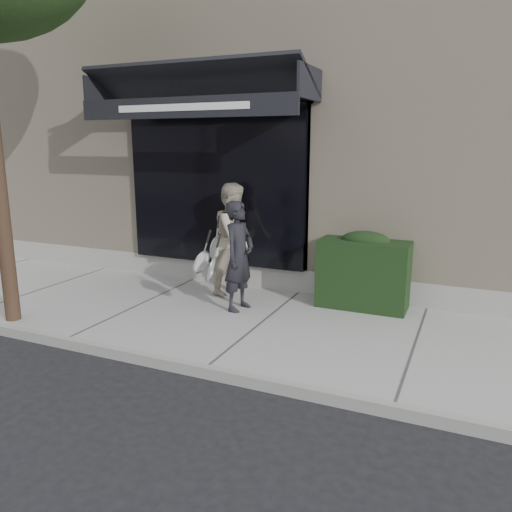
% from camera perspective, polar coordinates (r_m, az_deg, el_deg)
% --- Properties ---
extents(ground, '(80.00, 80.00, 0.00)m').
position_cam_1_polar(ground, '(6.91, 0.73, -8.46)').
color(ground, black).
rests_on(ground, ground).
extents(sidewalk, '(20.00, 3.00, 0.12)m').
position_cam_1_polar(sidewalk, '(6.89, 0.73, -8.00)').
color(sidewalk, gray).
rests_on(sidewalk, ground).
extents(curb, '(20.00, 0.10, 0.14)m').
position_cam_1_polar(curb, '(5.61, -5.68, -12.99)').
color(curb, gray).
rests_on(curb, ground).
extents(building_facade, '(14.30, 8.04, 5.64)m').
position_cam_1_polar(building_facade, '(11.18, 11.09, 13.72)').
color(building_facade, beige).
rests_on(building_facade, ground).
extents(hedge, '(1.30, 0.70, 1.14)m').
position_cam_1_polar(hedge, '(7.54, 12.25, -1.68)').
color(hedge, black).
rests_on(hedge, sidewalk).
extents(pedestrian_front, '(0.79, 0.85, 1.60)m').
position_cam_1_polar(pedestrian_front, '(7.17, -2.02, -0.03)').
color(pedestrian_front, black).
rests_on(pedestrian_front, sidewalk).
extents(pedestrian_back, '(0.77, 0.95, 1.78)m').
position_cam_1_polar(pedestrian_back, '(8.02, -2.45, 2.01)').
color(pedestrian_back, '#B3A68F').
rests_on(pedestrian_back, sidewalk).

